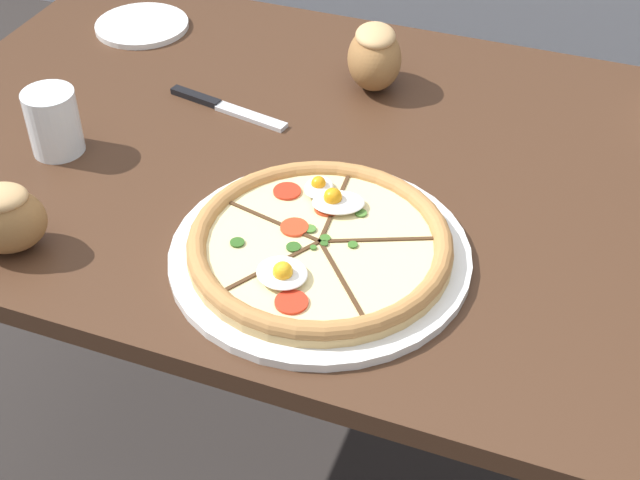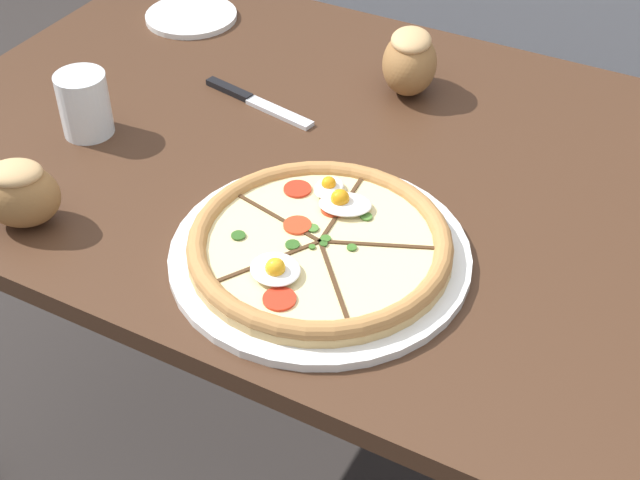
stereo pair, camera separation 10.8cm
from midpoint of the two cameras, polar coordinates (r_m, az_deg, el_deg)
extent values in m
cube|color=#422819|center=(1.25, 3.22, 3.63)|extent=(1.54, 0.84, 0.03)
cube|color=#422819|center=(2.01, -13.61, 5.19)|extent=(0.06, 0.06, 0.72)
cylinder|color=white|center=(1.10, -2.82, -1.07)|extent=(0.37, 0.37, 0.01)
cylinder|color=tan|center=(1.09, -2.84, -0.60)|extent=(0.33, 0.33, 0.01)
cylinder|color=beige|center=(1.09, -2.85, -0.30)|extent=(0.29, 0.29, 0.00)
torus|color=#B27A42|center=(1.08, -2.85, -0.26)|extent=(0.33, 0.33, 0.02)
cube|color=#472D19|center=(1.09, 0.93, -0.12)|extent=(0.13, 0.06, 0.00)
cube|color=#472D19|center=(1.14, -1.75, 2.05)|extent=(0.02, 0.14, 0.00)
cube|color=#472D19|center=(1.12, -5.84, 1.10)|extent=(0.14, 0.04, 0.00)
cube|color=#472D19|center=(1.06, -6.00, -1.80)|extent=(0.08, 0.13, 0.00)
cube|color=#472D19|center=(1.03, -1.61, -2.65)|extent=(0.10, 0.11, 0.00)
cylinder|color=red|center=(1.11, -4.46, 0.69)|extent=(0.04, 0.04, 0.00)
cylinder|color=red|center=(1.16, -4.79, 3.02)|extent=(0.04, 0.04, 0.00)
cylinder|color=red|center=(1.13, -2.28, 1.95)|extent=(0.03, 0.03, 0.00)
cylinder|color=red|center=(1.01, -4.93, -4.13)|extent=(0.04, 0.04, 0.00)
ellipsoid|color=white|center=(1.03, -5.44, -2.24)|extent=(0.08, 0.08, 0.01)
sphere|color=#F4AD1E|center=(1.03, -5.43, -2.15)|extent=(0.02, 0.02, 0.02)
ellipsoid|color=white|center=(1.16, -2.76, 3.27)|extent=(0.04, 0.05, 0.01)
sphere|color=orange|center=(1.16, -2.78, 3.54)|extent=(0.02, 0.02, 0.02)
ellipsoid|color=white|center=(1.13, -1.55, 2.30)|extent=(0.08, 0.07, 0.01)
sphere|color=orange|center=(1.13, -1.91, 2.66)|extent=(0.02, 0.02, 0.02)
cylinder|color=#386B23|center=(1.07, -3.31, -0.60)|extent=(0.01, 0.01, 0.00)
cylinder|color=#2D5B1E|center=(1.14, -2.81, 2.25)|extent=(0.01, 0.01, 0.00)
cylinder|color=#2D5B1E|center=(1.08, -2.60, -0.34)|extent=(0.01, 0.01, 0.00)
cylinder|color=#386B23|center=(1.08, -0.76, -0.42)|extent=(0.01, 0.01, 0.00)
cylinder|color=#477A2D|center=(1.12, -0.12, 1.63)|extent=(0.02, 0.02, 0.00)
cylinder|color=#2D5B1E|center=(1.09, -8.16, -0.27)|extent=(0.02, 0.02, 0.00)
cylinder|color=#386B23|center=(1.09, -2.51, 0.00)|extent=(0.01, 0.01, 0.00)
cylinder|color=#2D5B1E|center=(1.08, -4.59, -0.56)|extent=(0.02, 0.02, 0.00)
cylinder|color=#477A2D|center=(1.10, -3.45, 0.60)|extent=(0.02, 0.02, 0.00)
ellipsoid|color=olive|center=(1.17, -22.04, 1.04)|extent=(0.12, 0.11, 0.09)
ellipsoid|color=olive|center=(1.42, 1.28, 11.46)|extent=(0.12, 0.14, 0.10)
ellipsoid|color=tan|center=(1.40, 1.31, 12.87)|extent=(0.09, 0.10, 0.03)
cube|color=silver|center=(1.36, -6.73, 7.77)|extent=(0.12, 0.04, 0.01)
cube|color=black|center=(1.42, -10.15, 8.94)|extent=(0.09, 0.03, 0.01)
cylinder|color=white|center=(1.33, -18.97, 7.07)|extent=(0.07, 0.07, 0.09)
cylinder|color=silver|center=(1.34, -18.80, 6.40)|extent=(0.06, 0.06, 0.05)
cylinder|color=white|center=(1.65, -13.23, 13.17)|extent=(0.16, 0.16, 0.01)
camera|label=1|loc=(0.05, -92.86, -2.43)|focal=50.00mm
camera|label=2|loc=(0.05, 87.14, 2.43)|focal=50.00mm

